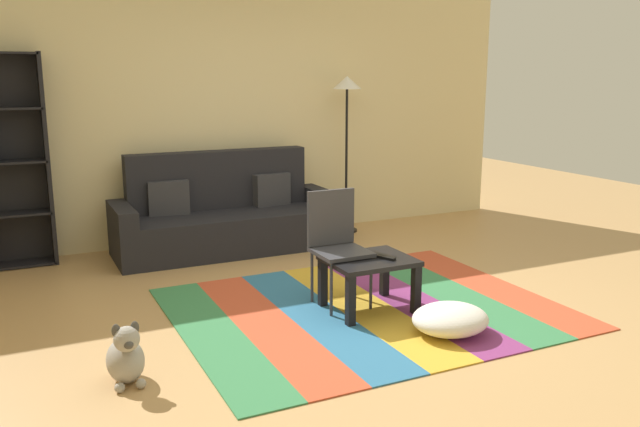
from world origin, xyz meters
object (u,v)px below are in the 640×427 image
standing_lamp (347,103)px  tv_remote (386,258)px  couch (226,217)px  dog (126,357)px  coffee_table (369,268)px  pouf (450,319)px  folding_chair (336,238)px

standing_lamp → tv_remote: (-0.94, -2.43, -1.04)m
couch → dog: 2.99m
couch → standing_lamp: size_ratio=1.29×
standing_lamp → coffee_table: bearing=-114.0°
pouf → folding_chair: size_ratio=0.61×
couch → pouf: 2.95m
dog → folding_chair: size_ratio=0.44×
standing_lamp → pouf: bearing=-104.3°
folding_chair → standing_lamp: bearing=117.2°
pouf → standing_lamp: standing_lamp is taller
couch → tv_remote: size_ratio=15.07×
pouf → folding_chair: 1.09m
coffee_table → dog: coffee_table is taller
tv_remote → coffee_table: bearing=117.9°
coffee_table → tv_remote: size_ratio=4.27×
tv_remote → folding_chair: bearing=102.7°
pouf → dog: bearing=173.8°
coffee_table → folding_chair: size_ratio=0.71×
couch → pouf: couch is taller
standing_lamp → tv_remote: 2.80m
pouf → dog: size_ratio=1.39×
tv_remote → couch: bearing=78.6°
pouf → folding_chair: folding_chair is taller
pouf → folding_chair: (-0.43, 0.91, 0.42)m
couch → tv_remote: couch is taller
pouf → tv_remote: (-0.17, 0.58, 0.32)m
coffee_table → pouf: size_ratio=1.16×
dog → folding_chair: folding_chair is taller
coffee_table → pouf: (0.28, -0.66, -0.23)m
dog → standing_lamp: 4.24m
couch → dog: (-1.45, -2.62, -0.18)m
coffee_table → standing_lamp: standing_lamp is taller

